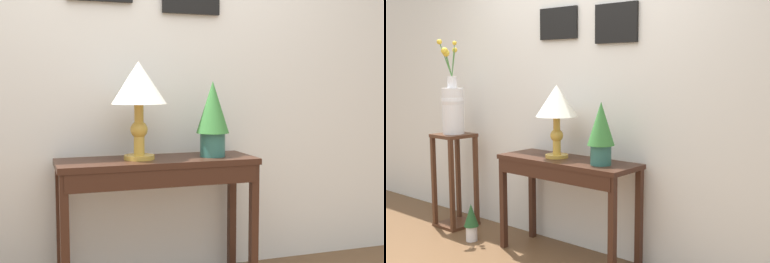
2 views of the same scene
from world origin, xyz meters
TOP-DOWN VIEW (x-y plane):
  - back_wall_with_art at (0.00, 1.38)m, footprint 9.00×0.13m
  - console_table at (0.06, 1.07)m, footprint 1.14×0.39m
  - table_lamp at (-0.05, 1.10)m, footprint 0.32×0.32m
  - potted_plant_on_console at (0.39, 1.07)m, footprint 0.19×0.19m

SIDE VIEW (x-z plane):
  - console_table at x=0.06m, z-range 0.27..1.03m
  - potted_plant_on_console at x=0.39m, z-range 0.79..1.24m
  - table_lamp at x=-0.05m, z-range 0.89..1.45m
  - back_wall_with_art at x=0.00m, z-range 0.00..2.80m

